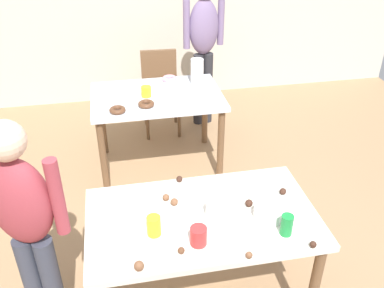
% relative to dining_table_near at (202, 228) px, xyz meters
% --- Properties ---
extents(ground_plane, '(6.40, 6.40, 0.00)m').
position_rel_dining_table_near_xyz_m(ground_plane, '(0.11, 0.13, -0.65)').
color(ground_plane, '#9E7A56').
extents(dining_table_near, '(1.31, 0.75, 0.75)m').
position_rel_dining_table_near_xyz_m(dining_table_near, '(0.00, 0.00, 0.00)').
color(dining_table_near, silver).
rests_on(dining_table_near, ground_plane).
extents(dining_table_far, '(1.16, 0.78, 0.75)m').
position_rel_dining_table_near_xyz_m(dining_table_far, '(-0.05, 1.67, -0.01)').
color(dining_table_far, silver).
rests_on(dining_table_far, ground_plane).
extents(chair_far_table, '(0.42, 0.42, 0.87)m').
position_rel_dining_table_near_xyz_m(chair_far_table, '(0.06, 2.42, -0.16)').
color(chair_far_table, brown).
rests_on(chair_far_table, ground_plane).
extents(person_girl_near, '(0.45, 0.27, 1.45)m').
position_rel_dining_table_near_xyz_m(person_girl_near, '(-0.93, -0.00, 0.21)').
color(person_girl_near, '#383D4C').
rests_on(person_girl_near, ground_plane).
extents(person_adult_far, '(0.46, 0.25, 1.61)m').
position_rel_dining_table_near_xyz_m(person_adult_far, '(0.54, 2.46, 0.32)').
color(person_adult_far, '#28282D').
rests_on(person_adult_far, ground_plane).
extents(mixing_bowl, '(0.17, 0.17, 0.07)m').
position_rel_dining_table_near_xyz_m(mixing_bowl, '(0.36, -0.08, 0.13)').
color(mixing_bowl, white).
rests_on(mixing_bowl, dining_table_near).
extents(soda_can, '(0.07, 0.07, 0.12)m').
position_rel_dining_table_near_xyz_m(soda_can, '(0.41, -0.23, 0.16)').
color(soda_can, '#198438').
rests_on(soda_can, dining_table_near).
extents(fork_near, '(0.17, 0.02, 0.01)m').
position_rel_dining_table_near_xyz_m(fork_near, '(-0.39, 0.07, 0.10)').
color(fork_near, silver).
rests_on(fork_near, dining_table_near).
extents(cup_near_0, '(0.09, 0.09, 0.10)m').
position_rel_dining_table_near_xyz_m(cup_near_0, '(-0.07, -0.21, 0.15)').
color(cup_near_0, red).
rests_on(cup_near_0, dining_table_near).
extents(cup_near_1, '(0.08, 0.08, 0.11)m').
position_rel_dining_table_near_xyz_m(cup_near_1, '(0.06, -0.01, 0.15)').
color(cup_near_1, white).
rests_on(cup_near_1, dining_table_near).
extents(cup_near_2, '(0.08, 0.08, 0.12)m').
position_rel_dining_table_near_xyz_m(cup_near_2, '(-0.28, -0.09, 0.16)').
color(cup_near_2, yellow).
rests_on(cup_near_2, dining_table_near).
extents(cake_ball_0, '(0.04, 0.04, 0.04)m').
position_rel_dining_table_near_xyz_m(cake_ball_0, '(0.16, -0.36, 0.12)').
color(cake_ball_0, brown).
rests_on(cake_ball_0, dining_table_near).
extents(cake_ball_1, '(0.04, 0.04, 0.04)m').
position_rel_dining_table_near_xyz_m(cake_ball_1, '(-0.07, 0.35, 0.12)').
color(cake_ball_1, '#3D2319').
rests_on(cake_ball_1, dining_table_near).
extents(cake_ball_2, '(0.04, 0.04, 0.04)m').
position_rel_dining_table_near_xyz_m(cake_ball_2, '(0.51, -0.35, 0.12)').
color(cake_ball_2, '#3D2319').
rests_on(cake_ball_2, dining_table_near).
extents(cake_ball_3, '(0.04, 0.04, 0.04)m').
position_rel_dining_table_near_xyz_m(cake_ball_3, '(-0.17, -0.26, 0.12)').
color(cake_ball_3, brown).
rests_on(cake_ball_3, dining_table_near).
extents(cake_ball_4, '(0.04, 0.04, 0.04)m').
position_rel_dining_table_near_xyz_m(cake_ball_4, '(-0.18, 0.18, 0.12)').
color(cake_ball_4, brown).
rests_on(cake_ball_4, dining_table_near).
extents(cake_ball_5, '(0.04, 0.04, 0.04)m').
position_rel_dining_table_near_xyz_m(cake_ball_5, '(-0.14, 0.13, 0.12)').
color(cake_ball_5, brown).
rests_on(cake_ball_5, dining_table_near).
extents(cake_ball_6, '(0.04, 0.04, 0.04)m').
position_rel_dining_table_near_xyz_m(cake_ball_6, '(0.52, 0.10, 0.12)').
color(cake_ball_6, '#3D2319').
rests_on(cake_ball_6, dining_table_near).
extents(cake_ball_7, '(0.04, 0.04, 0.04)m').
position_rel_dining_table_near_xyz_m(cake_ball_7, '(0.28, 0.03, 0.12)').
color(cake_ball_7, '#3D2319').
rests_on(cake_ball_7, dining_table_near).
extents(cake_ball_8, '(0.05, 0.05, 0.05)m').
position_rel_dining_table_near_xyz_m(cake_ball_8, '(-0.39, -0.33, 0.12)').
color(cake_ball_8, brown).
rests_on(cake_ball_8, dining_table_near).
extents(pitcher_far, '(0.12, 0.12, 0.24)m').
position_rel_dining_table_near_xyz_m(pitcher_far, '(0.35, 1.85, 0.22)').
color(pitcher_far, white).
rests_on(pitcher_far, dining_table_far).
extents(cup_far_0, '(0.09, 0.09, 0.09)m').
position_rel_dining_table_near_xyz_m(cup_far_0, '(-0.15, 1.65, 0.15)').
color(cup_far_0, yellow).
rests_on(cup_far_0, dining_table_far).
extents(cup_far_1, '(0.08, 0.08, 0.11)m').
position_rel_dining_table_near_xyz_m(cup_far_1, '(0.07, 1.66, 0.15)').
color(cup_far_1, white).
rests_on(cup_far_1, dining_table_far).
extents(donut_far_0, '(0.14, 0.14, 0.04)m').
position_rel_dining_table_near_xyz_m(donut_far_0, '(-0.17, 1.46, 0.12)').
color(donut_far_0, brown).
rests_on(donut_far_0, dining_table_far).
extents(donut_far_1, '(0.14, 0.14, 0.04)m').
position_rel_dining_table_near_xyz_m(donut_far_1, '(0.10, 1.97, 0.12)').
color(donut_far_1, pink).
rests_on(donut_far_1, dining_table_far).
extents(donut_far_2, '(0.13, 0.13, 0.04)m').
position_rel_dining_table_near_xyz_m(donut_far_2, '(0.15, 1.82, 0.12)').
color(donut_far_2, white).
rests_on(donut_far_2, dining_table_far).
extents(donut_far_3, '(0.11, 0.11, 0.03)m').
position_rel_dining_table_near_xyz_m(donut_far_3, '(0.36, 1.96, 0.11)').
color(donut_far_3, gold).
rests_on(donut_far_3, dining_table_far).
extents(donut_far_4, '(0.14, 0.14, 0.04)m').
position_rel_dining_table_near_xyz_m(donut_far_4, '(-0.41, 1.39, 0.12)').
color(donut_far_4, brown).
rests_on(donut_far_4, dining_table_far).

